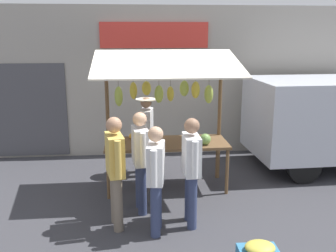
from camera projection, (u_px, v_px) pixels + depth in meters
The scene contains 8 objects.
ground_plane at pixel (166, 187), 7.10m from camera, with size 40.00×40.00×0.00m, color #38383D.
street_backdrop at pixel (155, 82), 8.81m from camera, with size 9.00×0.30×3.40m.
market_stall at pixel (167, 105), 6.78m from camera, with size 2.50×1.46×2.50m.
vendor_with_sunhat at pixel (146, 130), 7.57m from camera, with size 0.41×0.67×1.58m.
shopper_with_shopping_bag at pixel (191, 165), 5.52m from camera, with size 0.22×0.70×1.63m.
shopper_with_ponytail at pixel (156, 173), 5.30m from camera, with size 0.29×0.67×1.57m.
shopper_in_striped_shirt at pixel (115, 165), 5.44m from camera, with size 0.30×0.70×1.67m.
shopper_in_grey_tee at pixel (140, 155), 5.95m from camera, with size 0.27×0.69×1.63m.
Camera 1 is at (0.62, 6.59, 2.80)m, focal length 40.73 mm.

